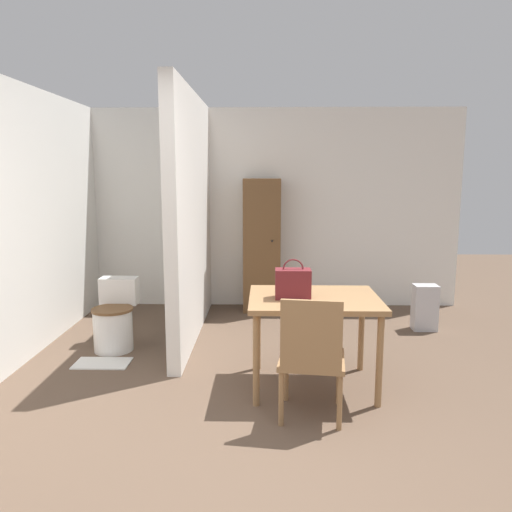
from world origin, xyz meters
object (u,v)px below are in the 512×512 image
object	(u,v)px
toilet	(115,320)
space_heater	(425,307)
handbag	(293,283)
wooden_cabinet	(262,245)
dining_table	(314,307)
wooden_chair	(312,355)

from	to	relation	value
toilet	space_heater	distance (m)	3.28
toilet	handbag	xyz separation A→B (m)	(1.68, -0.89, 0.57)
wooden_cabinet	space_heater	world-z (taller)	wooden_cabinet
dining_table	handbag	size ratio (longest dim) A/B	3.28
wooden_chair	space_heater	distance (m)	2.51
handbag	space_heater	size ratio (longest dim) A/B	0.62
dining_table	toilet	size ratio (longest dim) A/B	1.52
wooden_chair	toilet	size ratio (longest dim) A/B	1.33
dining_table	wooden_chair	xyz separation A→B (m)	(-0.07, -0.56, -0.18)
handbag	space_heater	xyz separation A→B (m)	(1.53, 1.54, -0.61)
wooden_chair	wooden_cabinet	world-z (taller)	wooden_cabinet
toilet	space_heater	world-z (taller)	toilet
handbag	wooden_cabinet	xyz separation A→B (m)	(-0.26, 2.34, -0.04)
wooden_cabinet	space_heater	xyz separation A→B (m)	(1.79, -0.80, -0.57)
wooden_chair	toilet	bearing A→B (deg)	149.26
dining_table	wooden_cabinet	world-z (taller)	wooden_cabinet
space_heater	wooden_chair	bearing A→B (deg)	-124.71
dining_table	handbag	xyz separation A→B (m)	(-0.17, -0.04, 0.20)
wooden_chair	wooden_cabinet	xyz separation A→B (m)	(-0.36, 2.85, 0.35)
space_heater	wooden_cabinet	bearing A→B (deg)	156.02
toilet	space_heater	xyz separation A→B (m)	(3.21, 0.65, -0.04)
toilet	space_heater	bearing A→B (deg)	11.44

